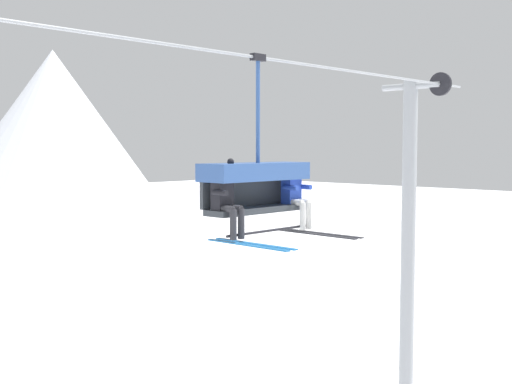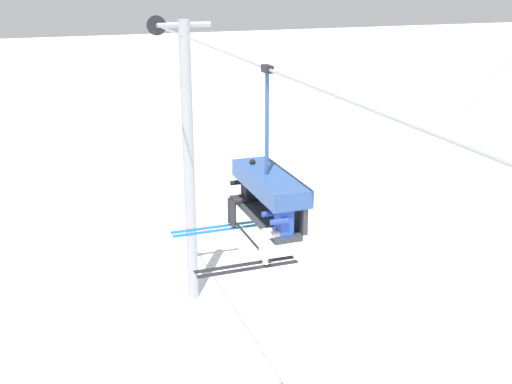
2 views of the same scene
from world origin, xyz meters
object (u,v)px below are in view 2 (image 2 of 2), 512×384
lift_tower_near (188,161)px  chairlift_chair (271,189)px  skier_blue (276,225)px  skier_black (243,191)px

lift_tower_near → chairlift_chair: bearing=-4.5°
lift_tower_near → skier_blue: bearing=-5.4°
lift_tower_near → skier_blue: (9.85, -0.93, 1.75)m
chairlift_chair → skier_blue: 0.93m
lift_tower_near → skier_black: bearing=-6.5°
skier_black → skier_blue: (1.70, -0.01, -0.02)m
lift_tower_near → chairlift_chair: (9.00, -0.71, 2.06)m
chairlift_chair → skier_blue: bearing=-14.5°
skier_blue → chairlift_chair: bearing=165.5°
chairlift_chair → skier_black: bearing=-165.9°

